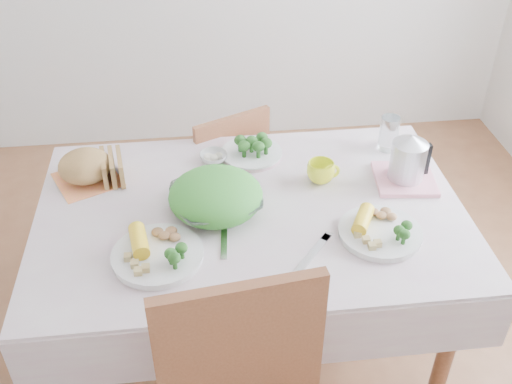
{
  "coord_description": "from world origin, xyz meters",
  "views": [
    {
      "loc": [
        -0.18,
        -1.65,
        2.06
      ],
      "look_at": [
        0.02,
        0.02,
        0.82
      ],
      "focal_mm": 42.0,
      "sensor_mm": 36.0,
      "label": 1
    }
  ],
  "objects": [
    {
      "name": "chair_far",
      "position": [
        -0.09,
        0.69,
        0.47
      ],
      "size": [
        0.5,
        0.5,
        0.83
      ],
      "primitive_type": "cube",
      "rotation": [
        0.0,
        0.0,
        3.58
      ],
      "color": "brown",
      "rests_on": "floor"
    },
    {
      "name": "fruit_bowl",
      "position": [
        -0.11,
        0.32,
        0.78
      ],
      "size": [
        0.12,
        0.12,
        0.03
      ],
      "primitive_type": "imported",
      "rotation": [
        0.0,
        0.0,
        -0.15
      ],
      "color": "white",
      "rests_on": "tablecloth"
    },
    {
      "name": "electric_kettle",
      "position": [
        0.59,
        0.1,
        0.88
      ],
      "size": [
        0.16,
        0.16,
        0.18
      ],
      "primitive_type": "cylinder",
      "rotation": [
        0.0,
        0.0,
        0.24
      ],
      "color": "#B2B5BA",
      "rests_on": "pink_tray"
    },
    {
      "name": "tablecloth",
      "position": [
        0.0,
        0.0,
        0.76
      ],
      "size": [
        1.5,
        1.0,
        0.01
      ],
      "primitive_type": "cube",
      "color": "beige",
      "rests_on": "dining_table"
    },
    {
      "name": "glass_tumbler",
      "position": [
        0.59,
        0.33,
        0.83
      ],
      "size": [
        0.08,
        0.08,
        0.14
      ],
      "primitive_type": "cylinder",
      "rotation": [
        0.0,
        0.0,
        -0.03
      ],
      "color": "white",
      "rests_on": "tablecloth"
    },
    {
      "name": "fork_left",
      "position": [
        -0.11,
        -0.16,
        0.76
      ],
      "size": [
        0.04,
        0.18,
        0.0
      ],
      "primitive_type": "cube",
      "rotation": [
        0.0,
        0.0,
        -0.09
      ],
      "color": "silver",
      "rests_on": "tablecloth"
    },
    {
      "name": "yellow_mug",
      "position": [
        0.28,
        0.14,
        0.8
      ],
      "size": [
        0.1,
        0.1,
        0.08
      ],
      "primitive_type": "imported",
      "rotation": [
        0.0,
        0.0,
        -0.0
      ],
      "color": "#F5FF28",
      "rests_on": "tablecloth"
    },
    {
      "name": "dining_table",
      "position": [
        0.0,
        0.0,
        0.38
      ],
      "size": [
        1.4,
        0.9,
        0.75
      ],
      "primitive_type": "cube",
      "color": "brown",
      "rests_on": "floor"
    },
    {
      "name": "fork_right",
      "position": [
        0.17,
        -0.25,
        0.76
      ],
      "size": [
        0.16,
        0.18,
        0.0
      ],
      "primitive_type": "cube",
      "rotation": [
        0.0,
        0.0,
        -0.68
      ],
      "color": "silver",
      "rests_on": "tablecloth"
    },
    {
      "name": "broccoli_plate",
      "position": [
        0.04,
        0.34,
        0.77
      ],
      "size": [
        0.25,
        0.25,
        0.02
      ],
      "primitive_type": "cylinder",
      "rotation": [
        0.0,
        0.0,
        0.01
      ],
      "color": "beige",
      "rests_on": "tablecloth"
    },
    {
      "name": "salad_bowl",
      "position": [
        -0.12,
        0.01,
        0.8
      ],
      "size": [
        0.37,
        0.37,
        0.08
      ],
      "primitive_type": "imported",
      "rotation": [
        0.0,
        0.0,
        0.24
      ],
      "color": "white",
      "rests_on": "tablecloth"
    },
    {
      "name": "napkin",
      "position": [
        -0.59,
        0.25,
        0.76
      ],
      "size": [
        0.29,
        0.29,
        0.0
      ],
      "primitive_type": "cube",
      "rotation": [
        0.0,
        0.0,
        0.43
      ],
      "color": "#EC8449",
      "rests_on": "tablecloth"
    },
    {
      "name": "floor",
      "position": [
        0.0,
        0.0,
        0.0
      ],
      "size": [
        3.6,
        3.6,
        0.0
      ],
      "primitive_type": "plane",
      "color": "brown",
      "rests_on": "ground"
    },
    {
      "name": "dinner_plate_right",
      "position": [
        0.41,
        -0.19,
        0.77
      ],
      "size": [
        0.39,
        0.39,
        0.02
      ],
      "primitive_type": "cylinder",
      "rotation": [
        0.0,
        0.0,
        -0.83
      ],
      "color": "white",
      "rests_on": "tablecloth"
    },
    {
      "name": "pink_tray",
      "position": [
        0.59,
        0.1,
        0.77
      ],
      "size": [
        0.24,
        0.24,
        0.02
      ],
      "primitive_type": "cube",
      "rotation": [
        0.0,
        0.0,
        -0.11
      ],
      "color": "pink",
      "rests_on": "tablecloth"
    },
    {
      "name": "dinner_plate_left",
      "position": [
        -0.32,
        -0.22,
        0.77
      ],
      "size": [
        0.34,
        0.34,
        0.02
      ],
      "primitive_type": "cylinder",
      "rotation": [
        0.0,
        0.0,
        -0.18
      ],
      "color": "white",
      "rests_on": "tablecloth"
    },
    {
      "name": "bread_loaf",
      "position": [
        -0.59,
        0.25,
        0.82
      ],
      "size": [
        0.25,
        0.24,
        0.12
      ],
      "primitive_type": "ellipsoid",
      "rotation": [
        0.0,
        0.0,
        -0.36
      ],
      "color": "olive",
      "rests_on": "napkin"
    }
  ]
}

